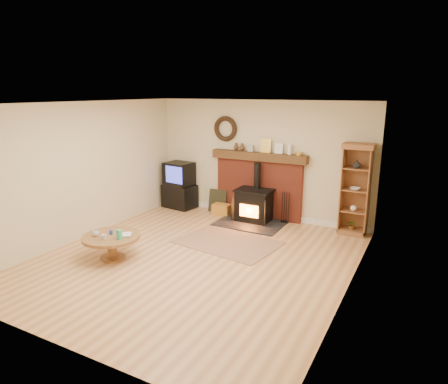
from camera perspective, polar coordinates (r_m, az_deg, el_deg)
The scene contains 11 objects.
ground at distance 6.92m, azimuth -4.03°, elevation -9.51°, with size 5.50×5.50×0.00m, color #B77C4C.
room_shell at distance 6.51m, azimuth -3.98°, elevation 4.77°, with size 5.02×5.52×2.61m.
chimney_breast at distance 8.93m, azimuth 4.96°, elevation 1.39°, with size 2.20×0.22×1.78m.
wood_stove at distance 8.67m, azimuth 4.22°, elevation -2.07°, with size 1.40×1.00×1.28m.
area_rug at distance 7.59m, azimuth 0.57°, elevation -7.21°, with size 1.83×1.26×0.01m, color brown.
tv_unit at distance 9.76m, azimuth -6.39°, elevation 0.85°, with size 0.82×0.62×1.12m.
curio_cabinet at distance 8.23m, azimuth 18.27°, elevation 0.36°, with size 0.58×0.42×1.81m.
firelog_box at distance 9.20m, azimuth -0.32°, elevation -2.52°, with size 0.41×0.25×0.25m, color #C3CD19.
leaning_painting at distance 9.38m, azimuth -0.93°, elevation -1.28°, with size 0.45×0.03×0.54m, color black.
fire_tools at distance 8.71m, azimuth 8.61°, elevation -3.46°, with size 0.19×0.16×0.70m.
coffee_table at distance 7.07m, azimuth -15.81°, elevation -6.59°, with size 0.97×0.97×0.57m.
Camera 1 is at (3.38, -5.36, 2.80)m, focal length 32.00 mm.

